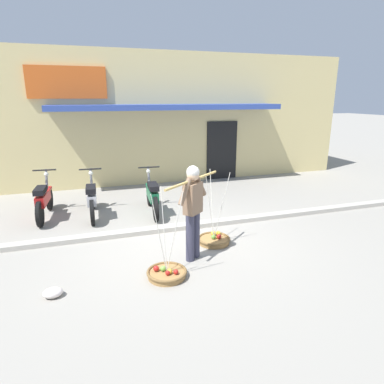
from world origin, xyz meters
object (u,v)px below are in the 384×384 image
motorcycle_third_in_row (152,196)px  plastic_litter_bag (53,293)px  fruit_vendor (193,207)px  fruit_basket_left_side (214,239)px  motorcycle_second_in_row (92,198)px  motorcycle_nearest_shop (44,200)px  fruit_basket_right_side (167,273)px

motorcycle_third_in_row → plastic_litter_bag: size_ratio=6.50×
fruit_vendor → fruit_basket_left_side: (0.60, 0.49, -0.90)m
plastic_litter_bag → motorcycle_second_in_row: bearing=78.7°
fruit_basket_left_side → plastic_litter_bag: bearing=-160.6°
fruit_basket_left_side → motorcycle_nearest_shop: 4.22m
fruit_basket_left_side → motorcycle_second_in_row: size_ratio=0.80×
fruit_basket_left_side → motorcycle_nearest_shop: fruit_basket_left_side is taller
plastic_litter_bag → fruit_vendor: bearing=12.9°
fruit_basket_right_side → motorcycle_nearest_shop: fruit_basket_right_side is taller
fruit_vendor → motorcycle_nearest_shop: 4.14m
fruit_basket_right_side → motorcycle_second_in_row: bearing=107.1°
motorcycle_second_in_row → motorcycle_third_in_row: same height
motorcycle_nearest_shop → motorcycle_second_in_row: size_ratio=1.00×
motorcycle_second_in_row → plastic_litter_bag: motorcycle_second_in_row is taller
fruit_basket_right_side → motorcycle_nearest_shop: (-2.12, 3.56, 0.38)m
fruit_vendor → motorcycle_third_in_row: fruit_vendor is taller
motorcycle_second_in_row → plastic_litter_bag: 3.46m
fruit_vendor → fruit_basket_left_side: 1.19m
fruit_vendor → motorcycle_nearest_shop: fruit_vendor is taller
plastic_litter_bag → fruit_basket_left_side: bearing=19.4°
fruit_basket_right_side → plastic_litter_bag: fruit_basket_right_side is taller
motorcycle_nearest_shop → motorcycle_second_in_row: 1.12m
motorcycle_second_in_row → plastic_litter_bag: (-0.67, -3.37, -0.38)m
motorcycle_nearest_shop → plastic_litter_bag: motorcycle_nearest_shop is taller
fruit_basket_left_side → motorcycle_third_in_row: fruit_basket_left_side is taller
fruit_vendor → fruit_basket_left_side: size_ratio=1.17×
fruit_basket_left_side → plastic_litter_bag: (-2.90, -1.02, -0.01)m
fruit_vendor → plastic_litter_bag: 2.53m
motorcycle_third_in_row → fruit_basket_left_side: bearing=-69.3°
motorcycle_nearest_shop → motorcycle_second_in_row: bearing=-11.9°
fruit_vendor → fruit_basket_left_side: bearing=39.3°
fruit_vendor → motorcycle_third_in_row: 2.69m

